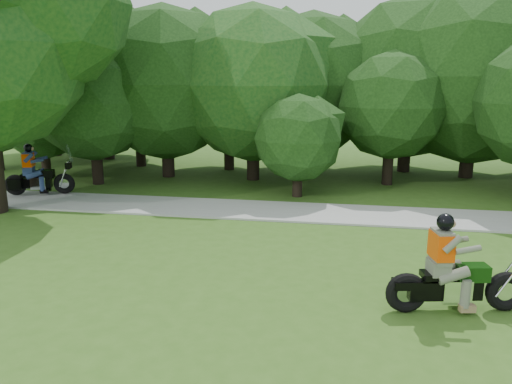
{
  "coord_description": "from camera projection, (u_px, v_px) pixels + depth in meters",
  "views": [
    {
      "loc": [
        0.09,
        -6.9,
        4.18
      ],
      "look_at": [
        -1.97,
        4.85,
        1.37
      ],
      "focal_mm": 35.0,
      "sensor_mm": 36.0,
      "label": 1
    }
  ],
  "objects": [
    {
      "name": "ground",
      "position": [
        329.0,
        356.0,
        7.58
      ],
      "size": [
        100.0,
        100.0,
        0.0
      ],
      "primitive_type": "plane",
      "color": "#355C1A",
      "rests_on": "ground"
    },
    {
      "name": "walkway",
      "position": [
        337.0,
        214.0,
        15.25
      ],
      "size": [
        60.0,
        2.2,
        0.06
      ],
      "primitive_type": "cube",
      "color": "#989894",
      "rests_on": "ground"
    },
    {
      "name": "tree_line",
      "position": [
        325.0,
        85.0,
        20.8
      ],
      "size": [
        39.99,
        11.76,
        7.69
      ],
      "color": "black",
      "rests_on": "ground"
    },
    {
      "name": "chopper_motorcycle",
      "position": [
        451.0,
        276.0,
        8.87
      ],
      "size": [
        2.55,
        0.95,
        1.84
      ],
      "rotation": [
        0.0,
        0.0,
        0.21
      ],
      "color": "black",
      "rests_on": "ground"
    },
    {
      "name": "touring_motorcycle",
      "position": [
        35.0,
        176.0,
        17.42
      ],
      "size": [
        2.32,
        1.22,
        1.81
      ],
      "rotation": [
        0.0,
        0.0,
        0.31
      ],
      "color": "black",
      "rests_on": "walkway"
    }
  ]
}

